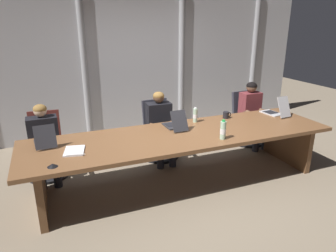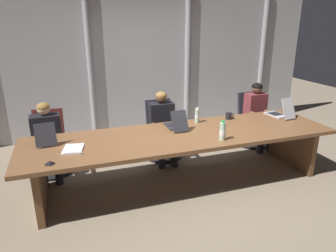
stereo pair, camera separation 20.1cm
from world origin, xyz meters
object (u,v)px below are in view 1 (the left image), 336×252
office_chair_left_mid (159,136)px  person_left_end (44,139)px  laptop_left_mid (175,124)px  person_center (253,111)px  office_chair_center (247,124)px  coffee_mug_near (226,115)px  conference_mic_left_side (52,165)px  spiral_notepad (74,151)px  laptop_center (276,111)px  office_chair_left_end (47,153)px  water_bottle_secondary (195,115)px  person_left_mid (161,123)px  laptop_left_end (45,141)px  water_bottle_primary (223,130)px

office_chair_left_mid → person_left_end: 1.78m
laptop_left_mid → person_center: (1.74, 0.54, -0.14)m
office_chair_center → person_left_end: bearing=-92.8°
coffee_mug_near → laptop_left_mid: bearing=-172.1°
conference_mic_left_side → spiral_notepad: bearing=51.8°
laptop_center → office_chair_left_mid: (-1.73, 0.72, -0.44)m
laptop_center → office_chair_left_end: 3.57m
person_left_end → water_bottle_secondary: (2.12, -0.41, 0.22)m
person_left_mid → water_bottle_secondary: person_left_mid is taller
laptop_left_end → office_chair_left_end: size_ratio=0.45×
coffee_mug_near → office_chair_left_end: bearing=167.8°
laptop_left_end → spiral_notepad: size_ratio=1.20×
laptop_left_end → water_bottle_primary: size_ratio=1.62×
laptop_left_mid → coffee_mug_near: (0.92, 0.13, -0.00)m
laptop_center → office_chair_center: 0.84m
spiral_notepad → laptop_left_end: bearing=144.4°
laptop_left_end → laptop_left_mid: (1.71, -0.00, -0.00)m
laptop_center → person_center: 0.57m
office_chair_center → person_left_end: (-3.48, -0.16, 0.27)m
office_chair_left_end → water_bottle_primary: (2.12, -1.32, 0.50)m
person_left_mid → person_center: 1.75m
person_left_end → person_center: (3.47, 0.00, 0.03)m
laptop_center → spiral_notepad: bearing=89.8°
water_bottle_primary → person_left_end: bearing=151.4°
coffee_mug_near → laptop_left_end: bearing=-177.3°
laptop_left_mid → person_left_mid: bearing=0.5°
laptop_left_mid → person_left_end: 1.82m
water_bottle_primary → office_chair_center: bearing=44.3°
person_left_end → water_bottle_primary: bearing=59.4°
office_chair_center → spiral_notepad: size_ratio=2.70×
laptop_left_mid → office_chair_left_mid: size_ratio=0.49×
laptop_left_end → person_center: 3.49m
office_chair_center → spiral_notepad: 3.34m
water_bottle_primary → office_chair_left_end: bearing=148.1°
person_left_end → water_bottle_secondary: size_ratio=4.75×
laptop_left_end → laptop_left_mid: bearing=-94.7°
water_bottle_primary → coffee_mug_near: size_ratio=1.81×
laptop_left_end → conference_mic_left_side: 0.66m
laptop_center → water_bottle_primary: bearing=108.2°
laptop_left_end → office_chair_center: bearing=-83.2°
laptop_left_mid → office_chair_left_mid: (0.02, 0.70, -0.44)m
coffee_mug_near → spiral_notepad: 2.37m
person_left_end → water_bottle_secondary: person_left_end is taller
water_bottle_primary → conference_mic_left_side: bearing=-179.2°
office_chair_center → water_bottle_primary: water_bottle_primary is taller
person_center → office_chair_left_mid: bearing=-96.2°
laptop_center → office_chair_left_mid: laptop_center is taller
office_chair_left_end → spiral_notepad: bearing=22.3°
person_center → coffee_mug_near: 0.92m
person_left_mid → laptop_center: bearing=75.3°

